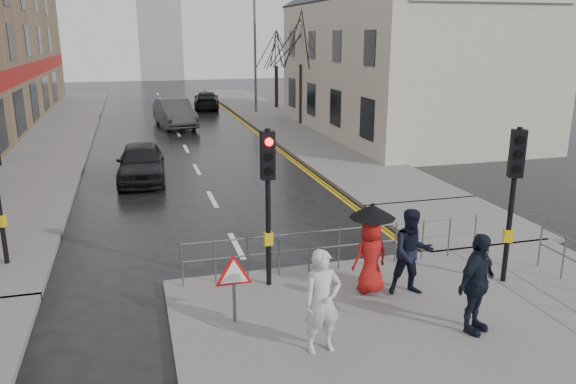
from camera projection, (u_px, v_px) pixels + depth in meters
ground at (262, 295)px, 11.95m from camera, size 120.00×120.00×0.00m
near_pavement at (482, 360)px, 9.45m from camera, size 10.00×9.00×0.14m
left_pavement at (58, 132)px, 31.59m from camera, size 4.00×44.00×0.14m
right_pavement at (273, 118)px, 36.79m from camera, size 4.00×40.00×0.14m
pavement_bridge_right at (456, 222)px, 16.38m from camera, size 4.00×4.20×0.14m
building_right_cream at (402, 45)px, 30.44m from camera, size 9.00×16.40×10.10m
church_tower at (158, 3)px, 67.41m from camera, size 5.00×5.00×18.00m
traffic_signal_near_left at (268, 181)px, 11.51m from camera, size 0.28×0.27×3.40m
traffic_signal_near_right at (514, 179)px, 11.69m from camera, size 0.34×0.33×3.40m
guard_railing_front at (339, 239)px, 12.77m from camera, size 7.14×0.04×1.00m
warning_sign at (234, 277)px, 10.34m from camera, size 0.80×0.07×1.35m
street_lamp at (252, 44)px, 38.15m from camera, size 1.83×0.25×8.00m
tree_near at (302, 38)px, 32.89m from camera, size 2.40×2.40×6.58m
tree_far at (276, 48)px, 40.64m from camera, size 2.40×2.40×5.64m
pedestrian_a at (322, 302)px, 9.37m from camera, size 0.69×0.47×1.82m
pedestrian_b at (412, 252)px, 11.47m from camera, size 0.99×0.82×1.83m
pedestrian_with_umbrella at (371, 243)px, 11.53m from camera, size 0.96×0.96×1.91m
pedestrian_d at (477, 284)px, 9.98m from camera, size 1.19×0.91×1.88m
car_parked at (141, 162)px, 21.10m from camera, size 1.90×4.30×1.44m
car_mid at (175, 113)px, 33.48m from camera, size 2.42×5.20×1.65m
car_far at (206, 100)px, 41.69m from camera, size 2.37×4.65×1.29m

